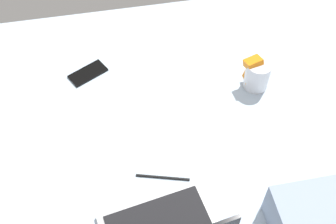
% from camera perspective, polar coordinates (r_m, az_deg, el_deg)
% --- Properties ---
extents(bed_mattress, '(1.80, 1.40, 0.18)m').
position_cam_1_polar(bed_mattress, '(1.53, 0.52, -5.21)').
color(bed_mattress, silver).
rests_on(bed_mattress, ground).
extents(snack_cup, '(0.10, 0.09, 0.13)m').
position_cam_1_polar(snack_cup, '(1.59, 11.62, 4.89)').
color(snack_cup, silver).
rests_on(snack_cup, bed_mattress).
extents(cell_phone, '(0.16, 0.13, 0.01)m').
position_cam_1_polar(cell_phone, '(1.66, -10.55, 5.07)').
color(cell_phone, black).
rests_on(cell_phone, bed_mattress).
extents(charger_cable, '(0.16, 0.05, 0.01)m').
position_cam_1_polar(charger_cable, '(1.37, -0.70, -8.65)').
color(charger_cable, black).
rests_on(charger_cable, bed_mattress).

